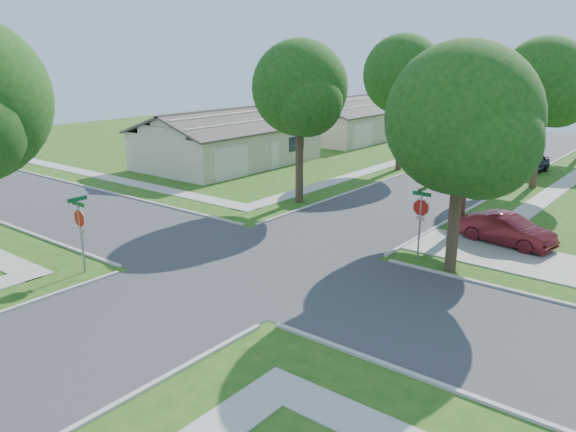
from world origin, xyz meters
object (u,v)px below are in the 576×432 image
(house_nw_far, at_px, (348,124))
(tree_w_mid, at_px, (404,78))
(tree_w_near, at_px, (301,92))
(house_nw_near, at_px, (229,144))
(car_curb_west, at_px, (509,142))
(tree_ne_corner, at_px, (464,126))
(car_curb_east, at_px, (531,163))
(tree_w_far, at_px, (471,85))
(stop_sign_ne, at_px, (421,210))
(stop_sign_sw, at_px, (80,222))
(tree_e_mid, at_px, (546,86))
(car_driveway, at_px, (507,230))
(tree_e_near, at_px, (470,112))

(house_nw_far, bearing_deg, tree_w_mid, -44.07)
(tree_w_near, distance_m, house_nw_far, 26.05)
(house_nw_near, xyz_separation_m, car_curb_west, (14.79, 20.07, -0.83))
(tree_ne_corner, xyz_separation_m, house_nw_near, (-22.35, 10.79, -4.08))
(car_curb_east, bearing_deg, tree_w_far, 139.44)
(house_nw_far, bearing_deg, stop_sign_ne, -52.84)
(stop_sign_sw, xyz_separation_m, tree_ne_corner, (11.06, 8.91, 3.56))
(tree_w_near, height_order, house_nw_far, tree_w_near)
(stop_sign_sw, relative_size, house_nw_near, 0.22)
(stop_sign_sw, height_order, house_nw_near, house_nw_near)
(car_curb_west, bearing_deg, house_nw_far, 4.63)
(tree_e_mid, bearing_deg, car_curb_west, 112.97)
(car_curb_west, bearing_deg, tree_w_mid, 69.17)
(tree_e_mid, xyz_separation_m, house_nw_far, (-20.75, 10.99, -4.74))
(tree_w_near, height_order, tree_w_mid, tree_w_mid)
(tree_w_near, xyz_separation_m, house_nw_far, (-11.35, 22.99, -4.60))
(car_curb_west, bearing_deg, car_curb_east, 108.47)
(stop_sign_ne, bearing_deg, tree_w_far, 107.70)
(stop_sign_sw, relative_size, car_driveway, 0.73)
(tree_w_mid, xyz_separation_m, car_curb_west, (3.44, 14.06, -5.81))
(tree_e_mid, distance_m, car_curb_east, 7.56)
(car_curb_east, xyz_separation_m, car_curb_west, (-4.40, 9.21, 0.02))
(stop_sign_ne, relative_size, house_nw_far, 0.22)
(tree_w_near, bearing_deg, car_curb_east, 65.04)
(stop_sign_ne, distance_m, tree_w_mid, 19.31)
(stop_sign_sw, relative_size, tree_e_mid, 0.32)
(tree_w_mid, height_order, house_nw_far, tree_w_mid)
(stop_sign_sw, relative_size, house_nw_far, 0.22)
(tree_w_far, relative_size, car_driveway, 1.95)
(car_curb_east, bearing_deg, house_nw_far, 167.77)
(tree_w_mid, xyz_separation_m, house_nw_far, (-11.35, 10.99, -4.97))
(stop_sign_sw, bearing_deg, tree_w_near, 89.77)
(stop_sign_sw, height_order, tree_w_near, tree_w_near)
(tree_e_near, relative_size, tree_e_mid, 0.90)
(tree_w_mid, distance_m, car_curb_east, 10.90)
(tree_e_near, height_order, tree_w_mid, tree_w_mid)
(tree_ne_corner, height_order, car_curb_west, tree_ne_corner)
(tree_e_mid, bearing_deg, house_nw_far, 152.09)
(tree_ne_corner, height_order, car_driveway, tree_ne_corner)
(tree_w_mid, relative_size, house_nw_near, 0.70)
(car_driveway, xyz_separation_m, car_curb_west, (-8.18, 26.36, 0.01))
(tree_w_near, bearing_deg, house_nw_far, 116.27)
(tree_ne_corner, xyz_separation_m, house_nw_far, (-22.35, 27.79, -4.08))
(tree_w_near, relative_size, car_curb_east, 2.30)
(house_nw_far, distance_m, car_curb_east, 20.17)
(stop_sign_sw, distance_m, house_nw_near, 22.71)
(tree_ne_corner, bearing_deg, tree_w_far, 110.28)
(house_nw_near, bearing_deg, tree_e_mid, 16.15)
(tree_e_near, height_order, car_curb_east, tree_e_near)
(tree_ne_corner, bearing_deg, stop_sign_sw, -141.16)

